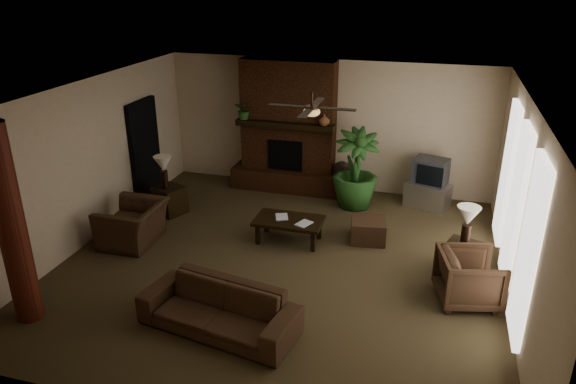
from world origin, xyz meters
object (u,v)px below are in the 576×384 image
(armchair_right, at_px, (470,276))
(tv_stand, at_px, (427,195))
(sofa, at_px, (219,302))
(armchair_left, at_px, (132,218))
(side_table_left, at_px, (170,200))
(floor_vase, at_px, (341,177))
(log_column, at_px, (11,226))
(side_table_right, at_px, (462,259))
(coffee_table, at_px, (289,222))
(lamp_right, at_px, (468,219))
(lamp_left, at_px, (163,166))
(floor_plant, at_px, (355,186))
(ottoman, at_px, (368,230))

(armchair_right, distance_m, tv_stand, 3.40)
(sofa, height_order, armchair_left, armchair_left)
(armchair_right, xyz_separation_m, side_table_left, (-5.59, 1.61, -0.15))
(armchair_left, distance_m, floor_vase, 4.41)
(log_column, bearing_deg, tv_stand, 46.12)
(armchair_right, relative_size, side_table_right, 1.56)
(armchair_right, distance_m, coffee_table, 3.20)
(sofa, relative_size, floor_vase, 2.78)
(floor_vase, xyz_separation_m, lamp_right, (2.42, -2.72, 0.57))
(lamp_left, height_order, side_table_right, lamp_left)
(armchair_right, distance_m, floor_plant, 3.64)
(armchair_right, bearing_deg, coffee_table, 56.51)
(armchair_right, distance_m, lamp_right, 0.91)
(side_table_right, bearing_deg, ottoman, 153.67)
(floor_plant, xyz_separation_m, side_table_right, (2.06, -2.20, -0.17))
(floor_vase, xyz_separation_m, floor_plant, (0.36, -0.48, 0.02))
(coffee_table, distance_m, lamp_right, 3.02)
(sofa, bearing_deg, side_table_right, 46.61)
(floor_plant, bearing_deg, tv_stand, 14.77)
(log_column, bearing_deg, armchair_right, 19.27)
(floor_vase, distance_m, lamp_left, 3.70)
(coffee_table, bearing_deg, armchair_right, -20.09)
(floor_vase, bearing_deg, side_table_left, -149.64)
(armchair_left, bearing_deg, armchair_right, 85.14)
(log_column, distance_m, ottoman, 5.65)
(log_column, distance_m, tv_stand, 7.54)
(ottoman, height_order, lamp_left, lamp_left)
(armchair_right, xyz_separation_m, lamp_left, (-5.65, 1.57, 0.57))
(lamp_right, bearing_deg, coffee_table, 172.21)
(side_table_left, bearing_deg, sofa, -53.37)
(ottoman, distance_m, floor_plant, 1.52)
(ottoman, relative_size, floor_plant, 0.37)
(armchair_left, xyz_separation_m, lamp_right, (5.56, 0.39, 0.52))
(tv_stand, bearing_deg, side_table_right, -57.79)
(side_table_left, xyz_separation_m, side_table_right, (5.51, -0.87, 0.00))
(armchair_right, xyz_separation_m, lamp_right, (-0.08, 0.70, 0.57))
(coffee_table, relative_size, ottoman, 2.00)
(sofa, height_order, floor_vase, sofa)
(tv_stand, height_order, floor_vase, floor_vase)
(sofa, height_order, floor_plant, floor_plant)
(floor_vase, bearing_deg, lamp_left, -149.50)
(sofa, bearing_deg, coffee_table, 95.59)
(armchair_left, xyz_separation_m, armchair_right, (5.63, -0.31, -0.05))
(ottoman, height_order, lamp_right, lamp_right)
(tv_stand, bearing_deg, floor_plant, -146.61)
(armchair_left, relative_size, floor_vase, 1.43)
(log_column, distance_m, lamp_left, 3.65)
(side_table_left, bearing_deg, side_table_right, -8.98)
(armchair_right, distance_m, ottoman, 2.26)
(floor_vase, bearing_deg, sofa, -98.18)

